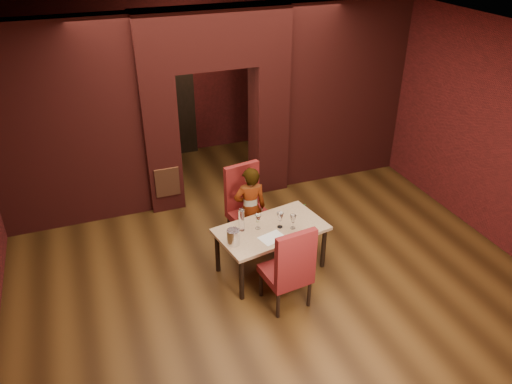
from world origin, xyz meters
TOP-DOWN VIEW (x-y plane):
  - floor at (0.00, 0.00)m, footprint 8.00×8.00m
  - ceiling at (0.00, 0.00)m, footprint 7.00×8.00m
  - wall_back at (0.00, 4.00)m, footprint 7.00×0.04m
  - wall_right at (3.50, 0.00)m, footprint 0.04×8.00m
  - pillar_left at (-0.95, 2.00)m, footprint 0.55×0.55m
  - pillar_right at (0.95, 2.00)m, footprint 0.55×0.55m
  - lintel at (0.00, 2.00)m, footprint 2.45×0.55m
  - wing_wall_left at (-2.36, 2.00)m, footprint 2.28×0.35m
  - wing_wall_right at (2.36, 2.00)m, footprint 2.28×0.35m
  - vent_panel at (-0.95, 1.71)m, footprint 0.40×0.03m
  - rear_door at (-0.40, 3.94)m, footprint 0.90×0.08m
  - rear_door_frame at (-0.40, 3.90)m, footprint 1.02×0.04m
  - dining_table at (0.06, -0.34)m, footprint 1.60×1.08m
  - chair_far at (0.01, 0.38)m, footprint 0.65×0.65m
  - chair_near at (-0.02, -1.03)m, footprint 0.60×0.60m
  - person_seated at (-0.02, 0.27)m, footprint 0.51×0.36m
  - wine_glass_a at (-0.11, -0.28)m, footprint 0.09×0.09m
  - wine_glass_b at (0.18, -0.36)m, footprint 0.09×0.09m
  - wine_glass_c at (0.33, -0.45)m, footprint 0.09×0.09m
  - tasting_sheet at (-0.01, -0.56)m, footprint 0.38×0.32m
  - wine_bucket at (-0.53, -0.51)m, footprint 0.17×0.17m
  - water_bottle at (-0.33, -0.25)m, footprint 0.08×0.08m
  - potted_plant at (0.83, 0.58)m, footprint 0.44×0.42m

SIDE VIEW (x-z plane):
  - floor at x=0.00m, z-range 0.00..0.00m
  - potted_plant at x=0.83m, z-range 0.00..0.38m
  - dining_table at x=0.06m, z-range 0.00..0.69m
  - vent_panel at x=-0.95m, z-range 0.30..0.80m
  - chair_near at x=-0.02m, z-range 0.00..1.19m
  - chair_far at x=0.01m, z-range 0.00..1.23m
  - person_seated at x=-0.02m, z-range 0.00..1.33m
  - tasting_sheet at x=-0.01m, z-range 0.69..0.69m
  - wine_glass_c at x=0.33m, z-range 0.69..0.90m
  - wine_bucket at x=-0.53m, z-range 0.69..0.90m
  - wine_glass_a at x=-0.11m, z-range 0.69..0.90m
  - wine_glass_b at x=0.18m, z-range 0.69..0.92m
  - water_bottle at x=-0.33m, z-range 0.69..1.03m
  - rear_door at x=-0.40m, z-range 0.00..2.10m
  - rear_door_frame at x=-0.40m, z-range -0.06..2.16m
  - pillar_left at x=-0.95m, z-range 0.00..2.30m
  - pillar_right at x=0.95m, z-range 0.00..2.30m
  - wall_back at x=0.00m, z-range 0.00..3.20m
  - wall_right at x=3.50m, z-range 0.00..3.20m
  - wing_wall_left at x=-2.36m, z-range 0.00..3.20m
  - wing_wall_right at x=2.36m, z-range 0.00..3.20m
  - lintel at x=0.00m, z-range 2.30..3.20m
  - ceiling at x=0.00m, z-range 3.18..3.22m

